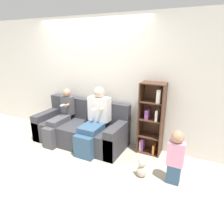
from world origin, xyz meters
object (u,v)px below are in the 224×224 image
couch (81,130)px  child_seated (60,117)px  bookshelf (152,120)px  adult_seated (94,119)px  toddler_standing (176,156)px  teddy_bear (142,169)px

couch → child_seated: 0.52m
couch → child_seated: bearing=-162.4°
child_seated → bookshelf: bookshelf is taller
couch → bookshelf: bearing=11.4°
couch → adult_seated: adult_seated is taller
toddler_standing → bookshelf: bearing=128.2°
child_seated → bookshelf: 1.90m
bookshelf → teddy_bear: 0.99m
couch → child_seated: child_seated is taller
adult_seated → teddy_bear: size_ratio=3.81×
adult_seated → toddler_standing: 1.66m
adult_seated → child_seated: adult_seated is taller
child_seated → bookshelf: bearing=12.9°
child_seated → adult_seated: bearing=2.8°
bookshelf → couch: bearing=-168.6°
teddy_bear → child_seated: bearing=168.1°
bookshelf → toddler_standing: bearing=-51.8°
bookshelf → teddy_bear: size_ratio=4.24×
child_seated → toddler_standing: (2.44, -0.32, -0.09)m
couch → adult_seated: bearing=-13.2°
child_seated → teddy_bear: child_seated is taller
couch → adult_seated: size_ratio=1.58×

